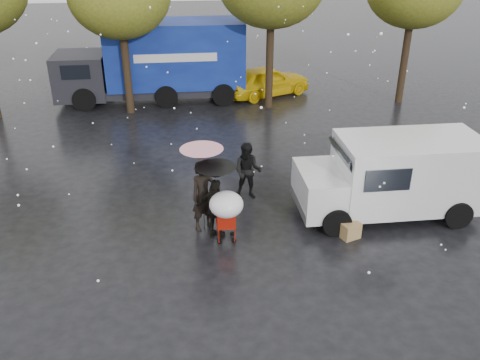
{
  "coord_description": "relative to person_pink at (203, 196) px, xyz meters",
  "views": [
    {
      "loc": [
        -1.29,
        -11.22,
        7.27
      ],
      "look_at": [
        0.16,
        1.0,
        1.03
      ],
      "focal_mm": 38.0,
      "sensor_mm": 36.0,
      "label": 1
    }
  ],
  "objects": [
    {
      "name": "umbrella_black",
      "position": [
        0.31,
        -0.52,
        0.91
      ],
      "size": [
        1.02,
        1.02,
        2.02
      ],
      "color": "#4C4C4C",
      "rests_on": "ground"
    },
    {
      "name": "box_ground_near",
      "position": [
        3.7,
        -0.92,
        -0.74
      ],
      "size": [
        0.57,
        0.52,
        0.42
      ],
      "primitive_type": "cube",
      "rotation": [
        0.0,
        0.0,
        0.36
      ],
      "color": "olive",
      "rests_on": "ground"
    },
    {
      "name": "ground",
      "position": [
        0.88,
        -0.35,
        -0.95
      ],
      "size": [
        90.0,
        90.0,
        0.0
      ],
      "primitive_type": "plane",
      "color": "black",
      "rests_on": "ground"
    },
    {
      "name": "vendor_cart",
      "position": [
        3.63,
        -0.25,
        -0.23
      ],
      "size": [
        1.52,
        0.8,
        1.27
      ],
      "color": "slate",
      "rests_on": "ground"
    },
    {
      "name": "shopping_cart",
      "position": [
        0.52,
        -0.83,
        0.11
      ],
      "size": [
        0.84,
        0.84,
        1.46
      ],
      "color": "#A91709",
      "rests_on": "ground"
    },
    {
      "name": "umbrella_pink",
      "position": [
        0.0,
        -0.0,
        1.17
      ],
      "size": [
        1.09,
        1.09,
        2.28
      ],
      "color": "#4C4C4C",
      "rests_on": "ground"
    },
    {
      "name": "person_black",
      "position": [
        0.31,
        -0.52,
        -0.13
      ],
      "size": [
        1.05,
        0.79,
        1.66
      ],
      "primitive_type": "imported",
      "rotation": [
        0.0,
        0.0,
        2.69
      ],
      "color": "black",
      "rests_on": "ground"
    },
    {
      "name": "person_middle",
      "position": [
        1.37,
        1.53,
        -0.1
      ],
      "size": [
        0.99,
        0.88,
        1.71
      ],
      "primitive_type": "imported",
      "rotation": [
        0.0,
        0.0,
        -0.32
      ],
      "color": "black",
      "rests_on": "ground"
    },
    {
      "name": "yellow_taxi",
      "position": [
        3.56,
        11.32,
        -0.25
      ],
      "size": [
        4.46,
        3.18,
        1.41
      ],
      "primitive_type": "imported",
      "rotation": [
        0.0,
        0.0,
        1.98
      ],
      "color": "#E5B90C",
      "rests_on": "ground"
    },
    {
      "name": "white_van",
      "position": [
        5.19,
        0.19,
        0.21
      ],
      "size": [
        4.91,
        2.18,
        2.2
      ],
      "color": "silver",
      "rests_on": "ground"
    },
    {
      "name": "blue_truck",
      "position": [
        -1.42,
        11.24,
        0.8
      ],
      "size": [
        8.3,
        2.6,
        3.5
      ],
      "color": "navy",
      "rests_on": "ground"
    },
    {
      "name": "person_pink",
      "position": [
        0.0,
        0.0,
        0.0
      ],
      "size": [
        0.83,
        0.74,
        1.91
      ],
      "primitive_type": "imported",
      "rotation": [
        0.0,
        0.0,
        0.52
      ],
      "color": "black",
      "rests_on": "ground"
    },
    {
      "name": "box_ground_far",
      "position": [
        3.08,
        0.06,
        -0.78
      ],
      "size": [
        0.51,
        0.42,
        0.36
      ],
      "primitive_type": "cube",
      "rotation": [
        0.0,
        0.0,
        0.15
      ],
      "color": "olive",
      "rests_on": "ground"
    }
  ]
}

